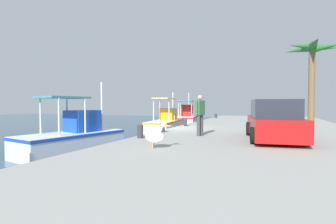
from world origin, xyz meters
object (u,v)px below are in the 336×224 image
Objects in this scene: mooring_bollard_nearest at (140,132)px; mooring_bollard_third at (185,122)px; parked_car at (274,122)px; palm_tree at (312,56)px; fishing_boat_fourth at (187,118)px; fishing_boat_third at (166,124)px; pelican at (155,136)px; mooring_bollard_fourth at (216,116)px; fisherman_standing at (200,113)px; fishing_boat_second at (73,138)px; mooring_bollard_second at (162,128)px.

mooring_bollard_third is (6.14, 0.00, -0.02)m from mooring_bollard_nearest.
palm_tree is at bearing -22.47° from parked_car.
fishing_boat_third is at bearing -174.74° from fishing_boat_fourth.
pelican is at bearing 145.99° from palm_tree.
fishing_boat_third reaches higher than mooring_bollard_fourth.
fishing_boat_fourth reaches higher than fishing_boat_third.
fishing_boat_third is 10.82m from parked_car.
fishing_boat_third reaches higher than mooring_bollard_nearest.
pelican is at bearing 171.39° from fisherman_standing.
mooring_bollard_fourth is 0.09× the size of palm_tree.
fishing_boat_third reaches higher than parked_car.
mooring_bollard_fourth is (16.50, 0.00, -0.05)m from mooring_bollard_nearest.
fishing_boat_second is 5.80m from fisherman_standing.
parked_car is at bearing -94.20° from fisherman_standing.
fishing_boat_fourth is at bearing -0.34° from fishing_boat_second.
pelican reaches higher than mooring_bollard_nearest.
fishing_boat_third reaches higher than pelican.
fisherman_standing is 0.38× the size of palm_tree.
palm_tree is at bearing -48.99° from mooring_bollard_nearest.
mooring_bollard_second is 8.83m from palm_tree.
mooring_bollard_second is 1.02× the size of mooring_bollard_fourth.
fishing_boat_second is 12.80m from palm_tree.
parked_car is 6.98m from mooring_bollard_third.
mooring_bollard_second is 0.90× the size of mooring_bollard_third.
mooring_bollard_fourth is (-0.17, -3.18, 0.30)m from fishing_boat_fourth.
parked_car reaches higher than mooring_bollard_nearest.
fishing_boat_fourth is at bearing 10.79° from mooring_bollard_nearest.
mooring_bollard_fourth is (14.90, 2.11, -0.77)m from fisherman_standing.
fisherman_standing is (-7.47, -4.59, 1.11)m from fishing_boat_third.
mooring_bollard_third is (4.76, 5.09, -0.46)m from parked_car.
pelican is (-1.78, -4.84, 0.53)m from fishing_boat_second.
palm_tree reaches higher than pelican.
fisherman_standing is 3.99× the size of mooring_bollard_second.
mooring_bollard_fourth is at bearing 8.05° from fisherman_standing.
fishing_boat_fourth is at bearing 86.86° from mooring_bollard_fourth.
pelican is 4.63m from mooring_bollard_second.
mooring_bollard_nearest is at bearing 131.01° from palm_tree.
mooring_bollard_nearest is 6.14m from mooring_bollard_third.
fishing_boat_third is 12.80× the size of mooring_bollard_second.
mooring_bollard_nearest is at bearing 127.24° from fisherman_standing.
fisherman_standing is 3.37× the size of mooring_bollard_nearest.
fisherman_standing reaches higher than mooring_bollard_nearest.
fishing_boat_fourth is 1.43× the size of parked_car.
fishing_boat_third is 10.82× the size of mooring_bollard_nearest.
fisherman_standing is 2.75m from mooring_bollard_nearest.
parked_car is at bearing -79.14° from fishing_boat_second.
fishing_boat_second reaches higher than mooring_bollard_second.
parked_car reaches higher than mooring_bollard_second.
palm_tree reaches higher than fishing_boat_fourth.
fishing_boat_fourth is at bearing 14.24° from pelican.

